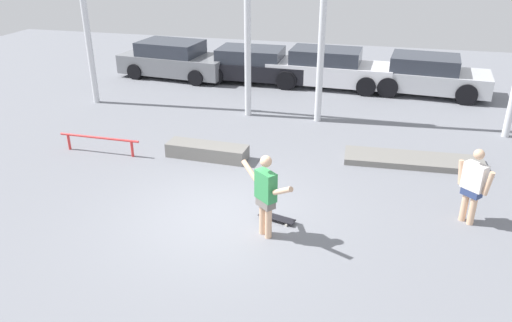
{
  "coord_description": "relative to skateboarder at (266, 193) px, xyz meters",
  "views": [
    {
      "loc": [
        2.81,
        -8.32,
        5.25
      ],
      "look_at": [
        0.4,
        1.22,
        0.75
      ],
      "focal_mm": 35.0,
      "sensor_mm": 36.0,
      "label": 1
    }
  ],
  "objects": [
    {
      "name": "grind_rail",
      "position": [
        -5.08,
        2.76,
        -0.56
      ],
      "size": [
        2.25,
        0.09,
        0.46
      ],
      "rotation": [
        0.0,
        0.0,
        -0.01
      ],
      "color": "red",
      "rests_on": "ground_plane"
    },
    {
      "name": "parked_car_silver",
      "position": [
        3.45,
        10.39,
        -0.25
      ],
      "size": [
        4.28,
        2.28,
        1.36
      ],
      "rotation": [
        0.0,
        0.0,
        -0.08
      ],
      "color": "#B7BABF",
      "rests_on": "ground_plane"
    },
    {
      "name": "skateboard",
      "position": [
        0.1,
        0.57,
        -0.85
      ],
      "size": [
        0.79,
        0.4,
        0.08
      ],
      "rotation": [
        0.0,
        0.0,
        -0.26
      ],
      "color": "black",
      "rests_on": "ground_plane"
    },
    {
      "name": "bystander",
      "position": [
        3.77,
        1.44,
        -0.06
      ],
      "size": [
        0.63,
        0.57,
        1.58
      ],
      "rotation": [
        0.0,
        0.0,
        2.42
      ],
      "color": "#DBAD89",
      "rests_on": "ground_plane"
    },
    {
      "name": "manual_pad",
      "position": [
        2.85,
        4.1,
        -0.84
      ],
      "size": [
        3.43,
        1.11,
        0.15
      ],
      "primitive_type": "cube",
      "rotation": [
        0.0,
        0.0,
        0.05
      ],
      "color": "slate",
      "rests_on": "ground_plane"
    },
    {
      "name": "skateboarder",
      "position": [
        0.0,
        0.0,
        0.0
      ],
      "size": [
        1.19,
        1.02,
        1.66
      ],
      "rotation": [
        0.0,
        0.0,
        -0.7
      ],
      "color": "#DBAD89",
      "rests_on": "ground_plane"
    },
    {
      "name": "grind_box",
      "position": [
        -2.27,
        3.16,
        -0.73
      ],
      "size": [
        2.11,
        0.69,
        0.36
      ],
      "primitive_type": "cube",
      "rotation": [
        0.0,
        0.0,
        -0.04
      ],
      "color": "slate",
      "rests_on": "ground_plane"
    },
    {
      "name": "parked_car_grey",
      "position": [
        -6.16,
        10.41,
        -0.24
      ],
      "size": [
        4.46,
        2.33,
        1.4
      ],
      "rotation": [
        0.0,
        0.0,
        -0.1
      ],
      "color": "slate",
      "rests_on": "ground_plane"
    },
    {
      "name": "parked_car_black",
      "position": [
        -2.93,
        10.54,
        -0.28
      ],
      "size": [
        4.42,
        1.95,
        1.28
      ],
      "rotation": [
        0.0,
        0.0,
        -0.0
      ],
      "color": "black",
      "rests_on": "ground_plane"
    },
    {
      "name": "ground_plane",
      "position": [
        -1.01,
        0.45,
        -0.91
      ],
      "size": [
        36.0,
        36.0,
        0.0
      ],
      "primitive_type": "plane",
      "color": "slate"
    },
    {
      "name": "parked_car_white",
      "position": [
        -0.03,
        10.46,
        -0.23
      ],
      "size": [
        4.61,
        1.96,
        1.41
      ],
      "rotation": [
        0.0,
        0.0,
        -0.04
      ],
      "color": "white",
      "rests_on": "ground_plane"
    }
  ]
}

